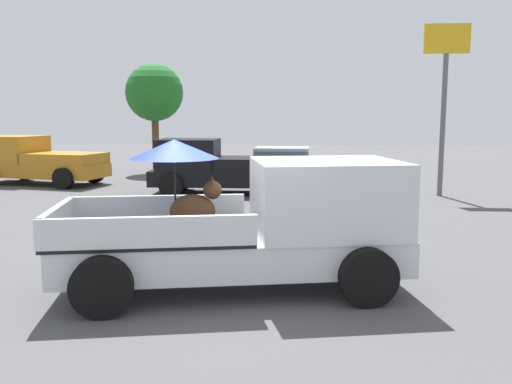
% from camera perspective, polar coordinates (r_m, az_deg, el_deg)
% --- Properties ---
extents(ground_plane, '(80.00, 80.00, 0.00)m').
position_cam_1_polar(ground_plane, '(8.15, -2.44, -10.14)').
color(ground_plane, '#4C4C4F').
extents(pickup_truck_main, '(5.32, 3.04, 2.21)m').
position_cam_1_polar(pickup_truck_main, '(7.95, 0.72, -3.33)').
color(pickup_truck_main, black).
rests_on(pickup_truck_main, ground).
extents(pickup_truck_red, '(4.83, 2.22, 1.80)m').
position_cam_1_polar(pickup_truck_red, '(17.63, -3.99, 2.65)').
color(pickup_truck_red, black).
rests_on(pickup_truck_red, ground).
extents(pickup_truck_far, '(5.07, 2.94, 1.80)m').
position_cam_1_polar(pickup_truck_far, '(21.68, -22.30, 3.09)').
color(pickup_truck_far, black).
rests_on(pickup_truck_far, ground).
extents(parked_sedan_near, '(4.35, 2.08, 1.33)m').
position_cam_1_polar(parked_sedan_near, '(21.03, 2.95, 3.19)').
color(parked_sedan_near, black).
rests_on(parked_sedan_near, ground).
extents(motel_sign, '(1.40, 0.16, 5.37)m').
position_cam_1_polar(motel_sign, '(18.07, 19.54, 11.52)').
color(motel_sign, '#59595B').
rests_on(motel_sign, ground).
extents(tree_by_lot, '(2.56, 2.56, 4.87)m').
position_cam_1_polar(tree_by_lot, '(24.67, -10.79, 10.32)').
color(tree_by_lot, brown).
rests_on(tree_by_lot, ground).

